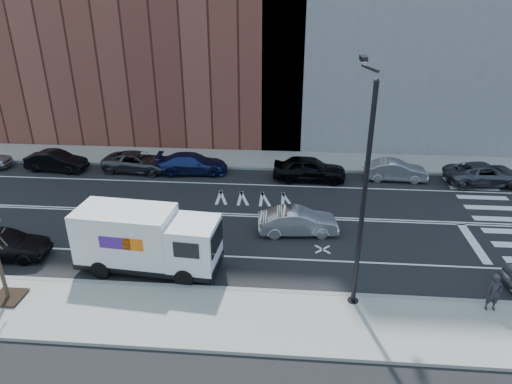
% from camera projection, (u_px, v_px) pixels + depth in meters
% --- Properties ---
extents(ground, '(120.00, 120.00, 0.00)m').
position_uv_depth(ground, '(213.00, 214.00, 25.76)').
color(ground, black).
rests_on(ground, ground).
extents(sidewalk_near, '(44.00, 3.60, 0.15)m').
position_uv_depth(sidewalk_near, '(175.00, 316.00, 17.75)').
color(sidewalk_near, gray).
rests_on(sidewalk_near, ground).
extents(sidewalk_far, '(44.00, 3.60, 0.15)m').
position_uv_depth(sidewalk_far, '(233.00, 159.00, 33.70)').
color(sidewalk_far, gray).
rests_on(sidewalk_far, ground).
extents(curb_near, '(44.00, 0.25, 0.17)m').
position_uv_depth(curb_near, '(185.00, 288.00, 19.38)').
color(curb_near, gray).
rests_on(curb_near, ground).
extents(curb_far, '(44.00, 0.25, 0.17)m').
position_uv_depth(curb_far, '(229.00, 167.00, 32.07)').
color(curb_far, gray).
rests_on(curb_far, ground).
extents(crosswalk, '(3.00, 14.00, 0.01)m').
position_uv_depth(crosswalk, '(506.00, 225.00, 24.56)').
color(crosswalk, white).
rests_on(crosswalk, ground).
extents(road_markings, '(40.00, 8.60, 0.01)m').
position_uv_depth(road_markings, '(213.00, 214.00, 25.76)').
color(road_markings, white).
rests_on(road_markings, ground).
extents(streetlight, '(0.44, 4.02, 9.34)m').
position_uv_depth(streetlight, '(363.00, 185.00, 16.86)').
color(streetlight, black).
rests_on(streetlight, ground).
extents(street_tree, '(1.20, 1.20, 3.75)m').
position_uv_depth(street_tree, '(1.00, 272.00, 18.06)').
color(street_tree, black).
rests_on(street_tree, ground).
extents(fedex_van, '(6.55, 2.72, 2.92)m').
position_uv_depth(fedex_van, '(146.00, 239.00, 20.19)').
color(fedex_van, black).
rests_on(fedex_van, ground).
extents(far_parked_b, '(4.29, 1.84, 1.37)m').
position_uv_depth(far_parked_b, '(56.00, 161.00, 31.52)').
color(far_parked_b, black).
rests_on(far_parked_b, ground).
extents(far_parked_c, '(4.91, 2.53, 1.32)m').
position_uv_depth(far_parked_c, '(138.00, 162.00, 31.46)').
color(far_parked_c, '#424349').
rests_on(far_parked_c, ground).
extents(far_parked_d, '(4.90, 2.31, 1.38)m').
position_uv_depth(far_parked_d, '(192.00, 164.00, 31.08)').
color(far_parked_d, navy).
rests_on(far_parked_d, ground).
extents(far_parked_e, '(4.78, 1.99, 1.62)m').
position_uv_depth(far_parked_e, '(310.00, 169.00, 29.89)').
color(far_parked_e, black).
rests_on(far_parked_e, ground).
extents(far_parked_f, '(4.05, 1.48, 1.33)m').
position_uv_depth(far_parked_f, '(396.00, 170.00, 30.00)').
color(far_parked_f, '#A3A3A7').
rests_on(far_parked_f, ground).
extents(far_parked_g, '(5.16, 2.76, 1.38)m').
position_uv_depth(far_parked_g, '(485.00, 174.00, 29.38)').
color(far_parked_g, '#48494F').
rests_on(far_parked_g, ground).
extents(driving_sedan, '(4.23, 1.84, 1.35)m').
position_uv_depth(driving_sedan, '(298.00, 221.00, 23.53)').
color(driving_sedan, '#BCBCC1').
rests_on(driving_sedan, ground).
extents(near_parked_rear_a, '(4.14, 1.77, 1.33)m').
position_uv_depth(near_parked_rear_a, '(3.00, 246.00, 21.33)').
color(near_parked_rear_a, black).
rests_on(near_parked_rear_a, ground).
extents(pedestrian, '(0.59, 0.40, 1.58)m').
position_uv_depth(pedestrian, '(494.00, 293.00, 17.67)').
color(pedestrian, '#242228').
rests_on(pedestrian, sidewalk_near).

